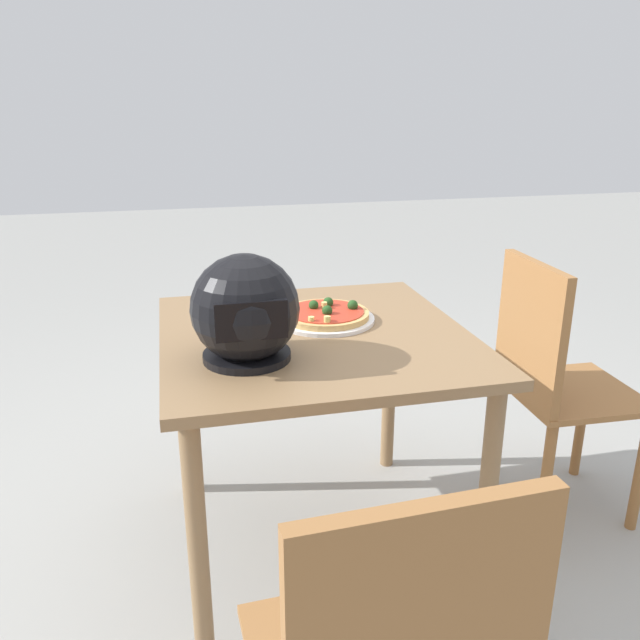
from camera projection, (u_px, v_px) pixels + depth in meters
ground_plane at (315, 540)px, 2.11m from camera, size 14.00×14.00×0.00m
dining_table at (315, 363)px, 1.91m from camera, size 0.88×0.91×0.73m
pizza_plate at (325, 319)px, 1.97m from camera, size 0.30×0.30×0.01m
pizza at (326, 313)px, 1.96m from camera, size 0.27×0.27×0.05m
motorcycle_helmet at (245, 310)px, 1.63m from camera, size 0.28×0.28×0.28m
chair_side at (551, 376)px, 2.12m from camera, size 0.41×0.41×0.90m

